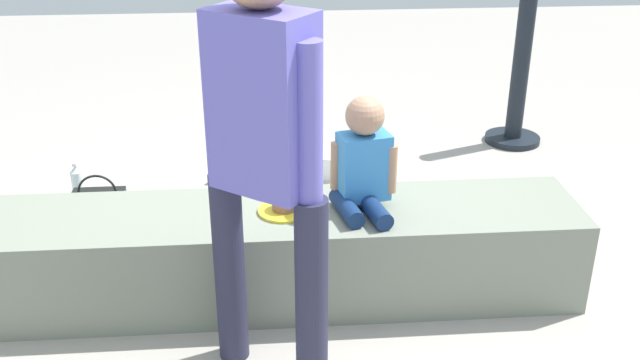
{
  "coord_description": "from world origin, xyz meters",
  "views": [
    {
      "loc": [
        -0.07,
        -2.72,
        1.82
      ],
      "look_at": [
        0.13,
        -0.24,
        0.66
      ],
      "focal_mm": 40.82,
      "sensor_mm": 36.0,
      "label": 1
    }
  ],
  "objects_px": {
    "gift_bag": "(246,188)",
    "water_bottle_near_gift": "(78,184)",
    "child_seated": "(363,161)",
    "adult_standing": "(264,132)",
    "handbag_black_leather": "(100,208)",
    "cake_box_white": "(343,162)",
    "cake_plate": "(284,207)",
    "water_bottle_far_side": "(226,167)",
    "party_cup_red": "(188,243)"
  },
  "relations": [
    {
      "from": "child_seated",
      "to": "cake_plate",
      "type": "bearing_deg",
      "value": -176.82
    },
    {
      "from": "cake_plate",
      "to": "party_cup_red",
      "type": "xyz_separation_m",
      "value": [
        -0.46,
        0.41,
        -0.38
      ]
    },
    {
      "from": "cake_plate",
      "to": "water_bottle_near_gift",
      "type": "distance_m",
      "value": 1.54
    },
    {
      "from": "child_seated",
      "to": "gift_bag",
      "type": "distance_m",
      "value": 1.05
    },
    {
      "from": "cake_box_white",
      "to": "handbag_black_leather",
      "type": "xyz_separation_m",
      "value": [
        -1.33,
        -0.58,
        0.04
      ]
    },
    {
      "from": "water_bottle_far_side",
      "to": "handbag_black_leather",
      "type": "bearing_deg",
      "value": -140.97
    },
    {
      "from": "cake_plate",
      "to": "water_bottle_far_side",
      "type": "height_order",
      "value": "cake_plate"
    },
    {
      "from": "water_bottle_near_gift",
      "to": "water_bottle_far_side",
      "type": "height_order",
      "value": "water_bottle_near_gift"
    },
    {
      "from": "cake_plate",
      "to": "water_bottle_near_gift",
      "type": "bearing_deg",
      "value": 137.75
    },
    {
      "from": "water_bottle_far_side",
      "to": "cake_box_white",
      "type": "height_order",
      "value": "water_bottle_far_side"
    },
    {
      "from": "adult_standing",
      "to": "cake_plate",
      "type": "height_order",
      "value": "adult_standing"
    },
    {
      "from": "cake_plate",
      "to": "handbag_black_leather",
      "type": "bearing_deg",
      "value": 142.65
    },
    {
      "from": "gift_bag",
      "to": "handbag_black_leather",
      "type": "relative_size",
      "value": 1.11
    },
    {
      "from": "child_seated",
      "to": "gift_bag",
      "type": "relative_size",
      "value": 1.48
    },
    {
      "from": "water_bottle_near_gift",
      "to": "party_cup_red",
      "type": "bearing_deg",
      "value": -42.64
    },
    {
      "from": "gift_bag",
      "to": "cake_box_white",
      "type": "height_order",
      "value": "gift_bag"
    },
    {
      "from": "child_seated",
      "to": "adult_standing",
      "type": "relative_size",
      "value": 0.3
    },
    {
      "from": "adult_standing",
      "to": "water_bottle_far_side",
      "type": "distance_m",
      "value": 1.96
    },
    {
      "from": "handbag_black_leather",
      "to": "adult_standing",
      "type": "bearing_deg",
      "value": -54.67
    },
    {
      "from": "gift_bag",
      "to": "water_bottle_near_gift",
      "type": "relative_size",
      "value": 1.38
    },
    {
      "from": "cake_box_white",
      "to": "adult_standing",
      "type": "bearing_deg",
      "value": -104.58
    },
    {
      "from": "child_seated",
      "to": "water_bottle_near_gift",
      "type": "relative_size",
      "value": 2.04
    },
    {
      "from": "cake_plate",
      "to": "cake_box_white",
      "type": "xyz_separation_m",
      "value": [
        0.4,
        1.3,
        -0.37
      ]
    },
    {
      "from": "gift_bag",
      "to": "cake_box_white",
      "type": "relative_size",
      "value": 1.17
    },
    {
      "from": "water_bottle_far_side",
      "to": "cake_box_white",
      "type": "bearing_deg",
      "value": 5.5
    },
    {
      "from": "adult_standing",
      "to": "handbag_black_leather",
      "type": "xyz_separation_m",
      "value": [
        -0.86,
        1.22,
        -0.87
      ]
    },
    {
      "from": "party_cup_red",
      "to": "cake_plate",
      "type": "bearing_deg",
      "value": -41.69
    },
    {
      "from": "child_seated",
      "to": "water_bottle_far_side",
      "type": "height_order",
      "value": "child_seated"
    },
    {
      "from": "cake_box_white",
      "to": "water_bottle_far_side",
      "type": "bearing_deg",
      "value": -174.5
    },
    {
      "from": "child_seated",
      "to": "adult_standing",
      "type": "xyz_separation_m",
      "value": [
        -0.4,
        -0.52,
        0.34
      ]
    },
    {
      "from": "gift_bag",
      "to": "water_bottle_far_side",
      "type": "relative_size",
      "value": 1.72
    },
    {
      "from": "water_bottle_far_side",
      "to": "cake_box_white",
      "type": "distance_m",
      "value": 0.7
    },
    {
      "from": "party_cup_red",
      "to": "adult_standing",
      "type": "bearing_deg",
      "value": -66.98
    },
    {
      "from": "gift_bag",
      "to": "cake_box_white",
      "type": "distance_m",
      "value": 0.76
    },
    {
      "from": "water_bottle_near_gift",
      "to": "handbag_black_leather",
      "type": "bearing_deg",
      "value": -59.39
    },
    {
      "from": "water_bottle_near_gift",
      "to": "child_seated",
      "type": "bearing_deg",
      "value": -34.5
    },
    {
      "from": "child_seated",
      "to": "cake_plate",
      "type": "distance_m",
      "value": 0.38
    },
    {
      "from": "cake_plate",
      "to": "gift_bag",
      "type": "bearing_deg",
      "value": 102.69
    },
    {
      "from": "adult_standing",
      "to": "cake_plate",
      "type": "relative_size",
      "value": 7.16
    },
    {
      "from": "gift_bag",
      "to": "cake_box_white",
      "type": "bearing_deg",
      "value": 40.45
    },
    {
      "from": "water_bottle_far_side",
      "to": "child_seated",
      "type": "bearing_deg",
      "value": -62.26
    },
    {
      "from": "child_seated",
      "to": "cake_plate",
      "type": "xyz_separation_m",
      "value": [
        -0.33,
        -0.02,
        -0.19
      ]
    },
    {
      "from": "adult_standing",
      "to": "gift_bag",
      "type": "distance_m",
      "value": 1.55
    },
    {
      "from": "handbag_black_leather",
      "to": "party_cup_red",
      "type": "bearing_deg",
      "value": -32.61
    },
    {
      "from": "handbag_black_leather",
      "to": "water_bottle_far_side",
      "type": "bearing_deg",
      "value": 39.03
    },
    {
      "from": "party_cup_red",
      "to": "cake_box_white",
      "type": "distance_m",
      "value": 1.23
    },
    {
      "from": "adult_standing",
      "to": "cake_plate",
      "type": "xyz_separation_m",
      "value": [
        0.07,
        0.5,
        -0.53
      ]
    },
    {
      "from": "gift_bag",
      "to": "handbag_black_leather",
      "type": "distance_m",
      "value": 0.76
    },
    {
      "from": "water_bottle_far_side",
      "to": "party_cup_red",
      "type": "height_order",
      "value": "water_bottle_far_side"
    },
    {
      "from": "water_bottle_far_side",
      "to": "adult_standing",
      "type": "bearing_deg",
      "value": -82.35
    }
  ]
}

